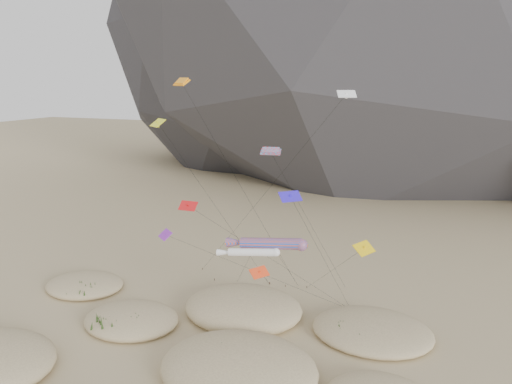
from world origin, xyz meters
TOP-DOWN VIEW (x-y plane):
  - ground at (0.00, 0.00)m, footprint 500.00×500.00m
  - dunes at (-1.11, 3.34)m, footprint 50.57×37.13m
  - dune_grass at (-0.54, 2.83)m, footprint 42.47×28.44m
  - kite_stakes at (1.65, 23.23)m, footprint 25.58×5.27m
  - rainbow_tube_kite at (4.02, 11.51)m, footprint 9.18×14.04m
  - white_tube_kite at (2.36, 10.33)m, footprint 10.38×13.78m
  - orange_parafoil at (-6.98, 13.94)m, footprint 11.60×12.86m
  - multi_parafoil at (4.24, 12.05)m, footprint 6.65×15.52m
  - delta_kites at (2.43, 10.66)m, footprint 26.71×20.96m

SIDE VIEW (x-z plane):
  - ground at x=0.00m, z-range 0.00..0.00m
  - kite_stakes at x=1.65m, z-range 0.00..0.30m
  - dunes at x=-1.11m, z-range -1.29..2.75m
  - dune_grass at x=-0.54m, z-range 0.08..1.57m
  - white_tube_kite at x=2.36m, z-range 4.43..14.67m
  - rainbow_tube_kite at x=4.02m, z-range 4.67..16.05m
  - delta_kites at x=2.43m, z-range 1.90..28.20m
  - multi_parafoil at x=4.24m, z-range 9.59..30.26m
  - orange_parafoil at x=-6.98m, z-range 12.94..40.57m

